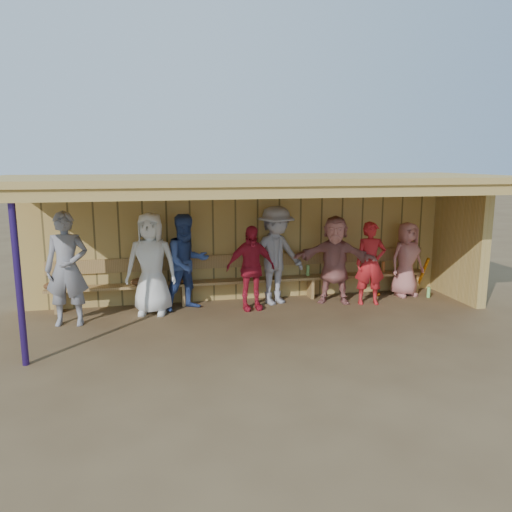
# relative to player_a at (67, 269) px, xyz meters

# --- Properties ---
(ground) EXTENTS (90.00, 90.00, 0.00)m
(ground) POSITION_rel_player_a_xyz_m (3.25, -0.28, -0.97)
(ground) COLOR brown
(ground) RESTS_ON ground
(player_a) EXTENTS (0.75, 0.52, 1.94)m
(player_a) POSITION_rel_player_a_xyz_m (0.00, 0.00, 0.00)
(player_a) COLOR gray
(player_a) RESTS_ON ground
(player_b) EXTENTS (1.01, 0.77, 1.86)m
(player_b) POSITION_rel_player_a_xyz_m (1.38, 0.36, -0.04)
(player_b) COLOR white
(player_b) RESTS_ON ground
(player_c) EXTENTS (1.06, 0.95, 1.80)m
(player_c) POSITION_rel_player_a_xyz_m (2.03, 0.49, -0.07)
(player_c) COLOR #354D92
(player_c) RESTS_ON ground
(player_d) EXTENTS (0.97, 0.49, 1.59)m
(player_d) POSITION_rel_player_a_xyz_m (3.19, 0.25, -0.18)
(player_d) COLOR red
(player_d) RESTS_ON ground
(player_e) EXTENTS (1.41, 1.10, 1.91)m
(player_e) POSITION_rel_player_a_xyz_m (3.74, 0.53, -0.02)
(player_e) COLOR #94929A
(player_e) RESTS_ON ground
(player_f) EXTENTS (1.67, 1.05, 1.72)m
(player_f) POSITION_rel_player_a_xyz_m (4.88, 0.35, -0.11)
(player_f) COLOR #BC7169
(player_f) RESTS_ON ground
(player_g) EXTENTS (0.65, 0.49, 1.61)m
(player_g) POSITION_rel_player_a_xyz_m (5.52, 0.12, -0.17)
(player_g) COLOR red
(player_g) RESTS_ON ground
(player_h) EXTENTS (0.82, 0.61, 1.53)m
(player_h) POSITION_rel_player_a_xyz_m (6.51, 0.53, -0.20)
(player_h) COLOR #BC6F69
(player_h) RESTS_ON ground
(dugout_structure) EXTENTS (8.80, 3.20, 2.50)m
(dugout_structure) POSITION_rel_player_a_xyz_m (3.64, 0.40, 0.72)
(dugout_structure) COLOR tan
(dugout_structure) RESTS_ON ground
(bench) EXTENTS (7.60, 0.34, 0.93)m
(bench) POSITION_rel_player_a_xyz_m (3.25, 0.83, -0.44)
(bench) COLOR #A88048
(bench) RESTS_ON ground
(dugout_equipment) EXTENTS (7.52, 0.62, 0.80)m
(dugout_equipment) POSITION_rel_player_a_xyz_m (1.99, 0.70, -0.48)
(dugout_equipment) COLOR orange
(dugout_equipment) RESTS_ON ground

